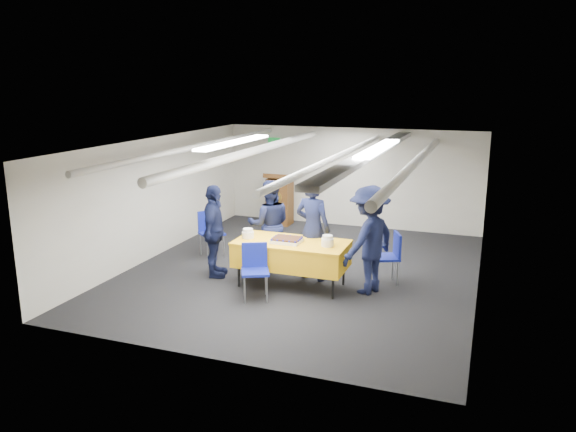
% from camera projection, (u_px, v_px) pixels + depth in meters
% --- Properties ---
extents(ground, '(7.00, 7.00, 0.00)m').
position_uv_depth(ground, '(303.00, 271.00, 10.12)').
color(ground, black).
rests_on(ground, ground).
extents(room_shell, '(6.00, 7.00, 2.30)m').
position_uv_depth(room_shell, '(315.00, 169.00, 10.04)').
color(room_shell, beige).
rests_on(room_shell, ground).
extents(serving_table, '(1.86, 0.91, 0.77)m').
position_uv_depth(serving_table, '(291.00, 254.00, 9.27)').
color(serving_table, black).
rests_on(serving_table, ground).
extents(sheet_cake, '(0.48, 0.37, 0.09)m').
position_uv_depth(sheet_cake, '(287.00, 240.00, 9.16)').
color(sheet_cake, white).
rests_on(sheet_cake, serving_table).
extents(plate_stack_left, '(0.20, 0.20, 0.16)m').
position_uv_depth(plate_stack_left, '(248.00, 234.00, 9.41)').
color(plate_stack_left, white).
rests_on(plate_stack_left, serving_table).
extents(plate_stack_right, '(0.20, 0.20, 0.18)m').
position_uv_depth(plate_stack_right, '(327.00, 241.00, 8.95)').
color(plate_stack_right, white).
rests_on(plate_stack_right, serving_table).
extents(podium, '(0.62, 0.53, 1.25)m').
position_uv_depth(podium, '(280.00, 199.00, 13.29)').
color(podium, brown).
rests_on(podium, ground).
extents(chair_near, '(0.56, 0.56, 0.87)m').
position_uv_depth(chair_near, '(255.00, 265.00, 8.78)').
color(chair_near, gray).
rests_on(chair_near, ground).
extents(chair_right, '(0.55, 0.55, 0.87)m').
position_uv_depth(chair_right, '(391.00, 253.00, 9.42)').
color(chair_right, gray).
rests_on(chair_right, ground).
extents(chair_left, '(0.59, 0.59, 0.87)m').
position_uv_depth(chair_left, '(210.00, 229.00, 10.95)').
color(chair_left, gray).
rests_on(chair_left, ground).
extents(sailor_a, '(0.72, 0.55, 1.78)m').
position_uv_depth(sailor_a, '(313.00, 229.00, 9.53)').
color(sailor_a, black).
rests_on(sailor_a, ground).
extents(sailor_b, '(0.97, 0.88, 1.63)m').
position_uv_depth(sailor_b, '(269.00, 225.00, 10.12)').
color(sailor_b, black).
rests_on(sailor_b, ground).
extents(sailor_c, '(0.64, 1.02, 1.62)m').
position_uv_depth(sailor_c, '(214.00, 231.00, 9.68)').
color(sailor_c, black).
rests_on(sailor_c, ground).
extents(sailor_d, '(1.06, 1.30, 1.75)m').
position_uv_depth(sailor_d, '(369.00, 240.00, 8.93)').
color(sailor_d, black).
rests_on(sailor_d, ground).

